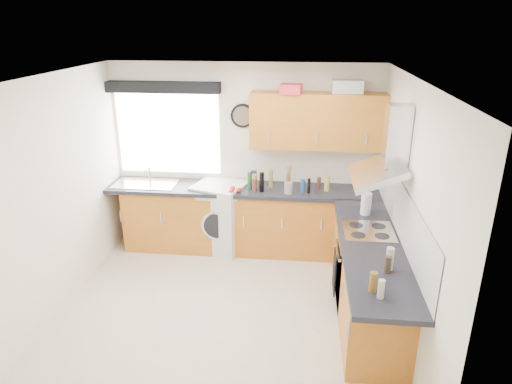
# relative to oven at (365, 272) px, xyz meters

# --- Properties ---
(ground_plane) EXTENTS (3.60, 3.60, 0.00)m
(ground_plane) POSITION_rel_oven_xyz_m (-1.50, -0.30, -0.42)
(ground_plane) COLOR beige
(ceiling) EXTENTS (3.60, 3.60, 0.02)m
(ceiling) POSITION_rel_oven_xyz_m (-1.50, -0.30, 2.08)
(ceiling) COLOR white
(ceiling) RESTS_ON wall_back
(wall_back) EXTENTS (3.60, 0.02, 2.50)m
(wall_back) POSITION_rel_oven_xyz_m (-1.50, 1.50, 0.82)
(wall_back) COLOR silver
(wall_back) RESTS_ON ground_plane
(wall_front) EXTENTS (3.60, 0.02, 2.50)m
(wall_front) POSITION_rel_oven_xyz_m (-1.50, -2.10, 0.82)
(wall_front) COLOR silver
(wall_front) RESTS_ON ground_plane
(wall_left) EXTENTS (0.02, 3.60, 2.50)m
(wall_left) POSITION_rel_oven_xyz_m (-3.30, -0.30, 0.82)
(wall_left) COLOR silver
(wall_left) RESTS_ON ground_plane
(wall_right) EXTENTS (0.02, 3.60, 2.50)m
(wall_right) POSITION_rel_oven_xyz_m (0.30, -0.30, 0.82)
(wall_right) COLOR silver
(wall_right) RESTS_ON ground_plane
(window) EXTENTS (1.40, 0.02, 1.10)m
(window) POSITION_rel_oven_xyz_m (-2.55, 1.49, 1.12)
(window) COLOR silver
(window) RESTS_ON wall_back
(window_blind) EXTENTS (1.50, 0.18, 0.14)m
(window_blind) POSITION_rel_oven_xyz_m (-2.55, 1.40, 1.76)
(window_blind) COLOR black
(window_blind) RESTS_ON wall_back
(splashback) EXTENTS (0.01, 3.00, 0.54)m
(splashback) POSITION_rel_oven_xyz_m (0.29, 0.00, 0.75)
(splashback) COLOR white
(splashback) RESTS_ON wall_right
(base_cab_back) EXTENTS (3.00, 0.58, 0.86)m
(base_cab_back) POSITION_rel_oven_xyz_m (-1.60, 1.21, 0.01)
(base_cab_back) COLOR #A05C1B
(base_cab_back) RESTS_ON ground_plane
(base_cab_corner) EXTENTS (0.60, 0.60, 0.86)m
(base_cab_corner) POSITION_rel_oven_xyz_m (0.00, 1.20, 0.01)
(base_cab_corner) COLOR #A05C1B
(base_cab_corner) RESTS_ON ground_plane
(base_cab_right) EXTENTS (0.58, 2.10, 0.86)m
(base_cab_right) POSITION_rel_oven_xyz_m (0.01, -0.15, 0.01)
(base_cab_right) COLOR #A05C1B
(base_cab_right) RESTS_ON ground_plane
(worktop_back) EXTENTS (3.60, 0.62, 0.05)m
(worktop_back) POSITION_rel_oven_xyz_m (-1.50, 1.20, 0.46)
(worktop_back) COLOR black
(worktop_back) RESTS_ON base_cab_back
(worktop_right) EXTENTS (0.62, 2.42, 0.05)m
(worktop_right) POSITION_rel_oven_xyz_m (0.00, -0.30, 0.46)
(worktop_right) COLOR black
(worktop_right) RESTS_ON base_cab_right
(sink) EXTENTS (0.84, 0.46, 0.10)m
(sink) POSITION_rel_oven_xyz_m (-2.83, 1.20, 0.52)
(sink) COLOR silver
(sink) RESTS_ON worktop_back
(oven) EXTENTS (0.56, 0.58, 0.85)m
(oven) POSITION_rel_oven_xyz_m (0.00, 0.00, 0.00)
(oven) COLOR black
(oven) RESTS_ON ground_plane
(hob_plate) EXTENTS (0.52, 0.52, 0.01)m
(hob_plate) POSITION_rel_oven_xyz_m (0.00, 0.00, 0.49)
(hob_plate) COLOR silver
(hob_plate) RESTS_ON worktop_right
(extractor_hood) EXTENTS (0.52, 0.78, 0.66)m
(extractor_hood) POSITION_rel_oven_xyz_m (0.10, -0.00, 1.34)
(extractor_hood) COLOR silver
(extractor_hood) RESTS_ON wall_right
(upper_cabinets) EXTENTS (1.70, 0.35, 0.70)m
(upper_cabinets) POSITION_rel_oven_xyz_m (-0.55, 1.32, 1.38)
(upper_cabinets) COLOR #A05C1B
(upper_cabinets) RESTS_ON wall_back
(washing_machine) EXTENTS (0.80, 0.78, 0.94)m
(washing_machine) POSITION_rel_oven_xyz_m (-1.81, 1.22, 0.04)
(washing_machine) COLOR silver
(washing_machine) RESTS_ON ground_plane
(wall_clock) EXTENTS (0.32, 0.04, 0.32)m
(wall_clock) POSITION_rel_oven_xyz_m (-1.53, 1.46, 1.39)
(wall_clock) COLOR black
(wall_clock) RESTS_ON wall_back
(casserole) EXTENTS (0.38, 0.28, 0.16)m
(casserole) POSITION_rel_oven_xyz_m (-0.20, 1.39, 1.80)
(casserole) COLOR silver
(casserole) RESTS_ON upper_cabinets
(storage_box) EXTENTS (0.28, 0.24, 0.12)m
(storage_box) POSITION_rel_oven_xyz_m (-0.89, 1.22, 1.78)
(storage_box) COLOR red
(storage_box) RESTS_ON upper_cabinets
(utensil_pot) EXTENTS (0.13, 0.13, 0.15)m
(utensil_pot) POSITION_rel_oven_xyz_m (-0.88, 1.05, 0.56)
(utensil_pot) COLOR gray
(utensil_pot) RESTS_ON worktop_back
(kitchen_roll) EXTENTS (0.13, 0.13, 0.26)m
(kitchen_roll) POSITION_rel_oven_xyz_m (0.02, 0.46, 0.61)
(kitchen_roll) COLOR silver
(kitchen_roll) RESTS_ON worktop_right
(tomato_cluster) EXTENTS (0.19, 0.19, 0.07)m
(tomato_cluster) POSITION_rel_oven_xyz_m (-1.58, 1.00, 0.52)
(tomato_cluster) COLOR #B12210
(tomato_cluster) RESTS_ON worktop_back
(jar_0) EXTENTS (0.07, 0.07, 0.20)m
(jar_0) POSITION_rel_oven_xyz_m (-0.39, 1.19, 0.59)
(jar_0) COLOR #A09037
(jar_0) RESTS_ON worktop_back
(jar_1) EXTENTS (0.04, 0.04, 0.20)m
(jar_1) POSITION_rel_oven_xyz_m (-0.63, 1.08, 0.58)
(jar_1) COLOR black
(jar_1) RESTS_ON worktop_back
(jar_2) EXTENTS (0.07, 0.07, 0.22)m
(jar_2) POSITION_rel_oven_xyz_m (-1.33, 1.15, 0.59)
(jar_2) COLOR olive
(jar_2) RESTS_ON worktop_back
(jar_3) EXTENTS (0.06, 0.06, 0.17)m
(jar_3) POSITION_rel_oven_xyz_m (-1.32, 1.07, 0.57)
(jar_3) COLOR #59271F
(jar_3) RESTS_ON worktop_back
(jar_4) EXTENTS (0.04, 0.04, 0.18)m
(jar_4) POSITION_rel_oven_xyz_m (-0.90, 1.23, 0.57)
(jar_4) COLOR #14381A
(jar_4) RESTS_ON worktop_back
(jar_5) EXTENTS (0.06, 0.06, 0.24)m
(jar_5) POSITION_rel_oven_xyz_m (-1.13, 1.26, 0.60)
(jar_5) COLOR olive
(jar_5) RESTS_ON worktop_back
(jar_6) EXTENTS (0.06, 0.06, 0.26)m
(jar_6) POSITION_rel_oven_xyz_m (-1.23, 1.08, 0.61)
(jar_6) COLOR black
(jar_6) RESTS_ON worktop_back
(jar_7) EXTENTS (0.05, 0.05, 0.23)m
(jar_7) POSITION_rel_oven_xyz_m (-1.40, 1.17, 0.60)
(jar_7) COLOR #1F5825
(jar_7) RESTS_ON worktop_back
(jar_8) EXTENTS (0.07, 0.07, 0.24)m
(jar_8) POSITION_rel_oven_xyz_m (-1.34, 1.19, 0.61)
(jar_8) COLOR #1C1445
(jar_8) RESTS_ON worktop_back
(jar_9) EXTENTS (0.06, 0.06, 0.17)m
(jar_9) POSITION_rel_oven_xyz_m (-0.70, 1.11, 0.57)
(jar_9) COLOR navy
(jar_9) RESTS_ON worktop_back
(jar_10) EXTENTS (0.05, 0.05, 0.15)m
(jar_10) POSITION_rel_oven_xyz_m (-0.49, 1.28, 0.56)
(jar_10) COLOR #54261E
(jar_10) RESTS_ON worktop_back
(bottle_0) EXTENTS (0.06, 0.06, 0.17)m
(bottle_0) POSITION_rel_oven_xyz_m (-0.11, -1.14, 0.57)
(bottle_0) COLOR brown
(bottle_0) RESTS_ON worktop_right
(bottle_1) EXTENTS (0.05, 0.05, 0.16)m
(bottle_1) POSITION_rel_oven_xyz_m (-0.06, -1.23, 0.57)
(bottle_1) COLOR #ADA694
(bottle_1) RESTS_ON worktop_right
(bottle_2) EXTENTS (0.06, 0.06, 0.16)m
(bottle_2) POSITION_rel_oven_xyz_m (0.06, -0.82, 0.56)
(bottle_2) COLOR #35271D
(bottle_2) RESTS_ON worktop_right
(bottle_3) EXTENTS (0.07, 0.07, 0.22)m
(bottle_3) POSITION_rel_oven_xyz_m (0.08, -0.77, 0.59)
(bottle_3) COLOR #9F9488
(bottle_3) RESTS_ON worktop_right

